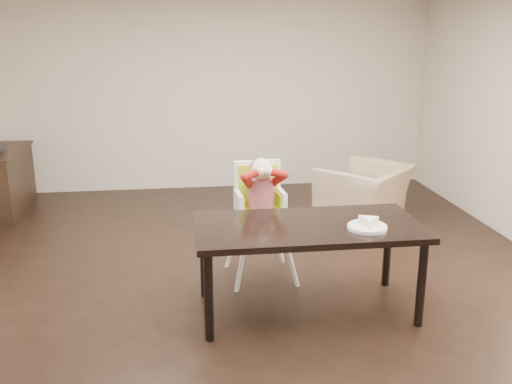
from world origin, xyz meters
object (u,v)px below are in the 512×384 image
armchair (365,184)px  sideboard (6,180)px  dining_table (308,234)px  high_chair (260,194)px

armchair → sideboard: (-4.39, 0.93, -0.05)m
dining_table → sideboard: (-3.19, 3.14, -0.27)m
dining_table → sideboard: size_ratio=1.43×
armchair → sideboard: bearing=-56.3°
armchair → sideboard: 4.49m
high_chair → sideboard: (-2.91, 2.41, -0.41)m
high_chair → sideboard: size_ratio=0.90×
sideboard → high_chair: bearing=-39.7°
high_chair → armchair: (1.49, 1.48, -0.36)m
armchair → sideboard: size_ratio=0.81×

